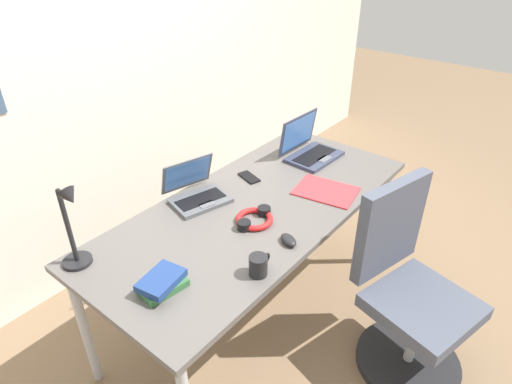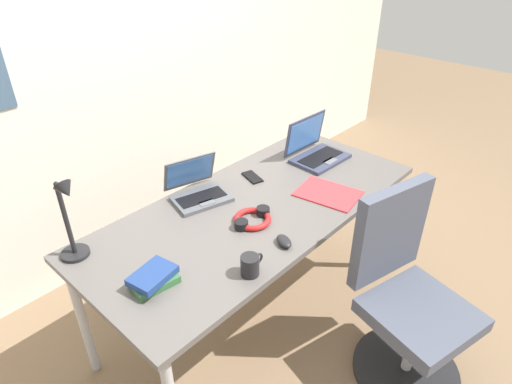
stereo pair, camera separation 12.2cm
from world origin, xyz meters
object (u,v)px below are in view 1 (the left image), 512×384
desk_lamp (72,227)px  book_stack (162,283)px  laptop_back_right (196,192)px  headphones (254,219)px  cell_phone (249,177)px  paper_folder_near_mouse (326,191)px  laptop_near_mouse (309,149)px  office_chair (408,299)px  computer_mouse (288,240)px  coffee_mug (259,265)px

desk_lamp → book_stack: size_ratio=2.07×
laptop_back_right → headphones: laptop_back_right is taller
cell_phone → book_stack: size_ratio=0.70×
paper_folder_near_mouse → headphones: bearing=164.5°
headphones → paper_folder_near_mouse: bearing=-15.5°
desk_lamp → laptop_near_mouse: bearing=-7.5°
desk_lamp → laptop_back_right: bearing=-0.4°
paper_folder_near_mouse → office_chair: 0.66m
cell_phone → book_stack: book_stack is taller
computer_mouse → paper_folder_near_mouse: computer_mouse is taller
laptop_near_mouse → computer_mouse: (-0.76, -0.39, -0.03)m
laptop_back_right → paper_folder_near_mouse: laptop_back_right is taller
computer_mouse → laptop_near_mouse: bearing=50.9°
book_stack → coffee_mug: size_ratio=1.71×
paper_folder_near_mouse → laptop_near_mouse: bearing=45.5°
book_stack → paper_folder_near_mouse: book_stack is taller
book_stack → coffee_mug: coffee_mug is taller
coffee_mug → cell_phone: bearing=42.4°
laptop_near_mouse → paper_folder_near_mouse: (-0.29, -0.29, -0.04)m
laptop_near_mouse → coffee_mug: bearing=-157.8°
cell_phone → coffee_mug: 0.77m
laptop_back_right → laptop_near_mouse: laptop_near_mouse is taller
computer_mouse → coffee_mug: coffee_mug is taller
laptop_near_mouse → book_stack: bearing=-172.4°
laptop_back_right → coffee_mug: laptop_back_right is taller
cell_phone → computer_mouse: bearing=-106.7°
desk_lamp → laptop_near_mouse: desk_lamp is taller
laptop_back_right → office_chair: 1.16m
cell_phone → office_chair: (0.04, -0.96, -0.35)m
book_stack → office_chair: size_ratio=0.20×
desk_lamp → headphones: size_ratio=1.87×
coffee_mug → office_chair: bearing=-36.0°
computer_mouse → office_chair: size_ratio=0.10×
computer_mouse → coffee_mug: bearing=-151.2°
computer_mouse → headphones: size_ratio=0.45×
paper_folder_near_mouse → coffee_mug: bearing=-170.7°
laptop_back_right → book_stack: size_ratio=1.73×
laptop_back_right → cell_phone: 0.34m
laptop_near_mouse → office_chair: (-0.39, -0.85, -0.39)m
desk_lamp → headphones: bearing=-27.2°
computer_mouse → book_stack: book_stack is taller
headphones → paper_folder_near_mouse: size_ratio=0.69×
laptop_near_mouse → coffee_mug: size_ratio=2.97×
book_stack → coffee_mug: (0.30, -0.23, 0.01)m
laptop_near_mouse → book_stack: (-1.30, -0.17, -0.02)m
desk_lamp → laptop_near_mouse: size_ratio=1.19×
headphones → office_chair: (0.34, -0.68, -0.36)m
laptop_back_right → cell_phone: (0.33, -0.07, -0.04)m
cell_phone → laptop_near_mouse: bearing=2.2°
desk_lamp → book_stack: desk_lamp is taller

